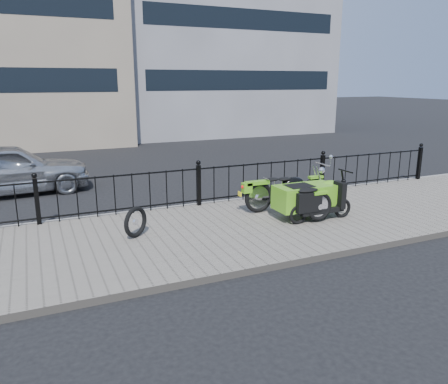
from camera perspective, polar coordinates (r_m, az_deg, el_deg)
name	(u,v)px	position (r m, az deg, el deg)	size (l,w,h in m)	color
ground	(221,226)	(9.24, -0.42, -4.45)	(120.00, 120.00, 0.00)	black
sidewalk	(231,230)	(8.79, 0.88, -5.04)	(30.00, 3.80, 0.12)	#6D665C
curb	(197,206)	(10.49, -3.55, -1.82)	(30.00, 0.10, 0.12)	gray
iron_fence	(199,186)	(10.23, -3.33, 0.82)	(14.11, 0.11, 1.08)	black
building_grey	(215,0)	(27.50, -1.23, 23.79)	(12.00, 8.01, 15.00)	gray
motorcycle_sidecar	(308,194)	(9.61, 10.92, -0.27)	(2.28, 1.48, 0.98)	black
scooter	(317,203)	(9.24, 12.06, -1.36)	(1.54, 0.45, 1.04)	black
spare_tire	(136,222)	(8.32, -11.48, -3.86)	(0.60, 0.60, 0.09)	black
sedan_car	(9,169)	(12.98, -26.25, 2.70)	(1.63, 4.05, 1.38)	#AEB1B5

